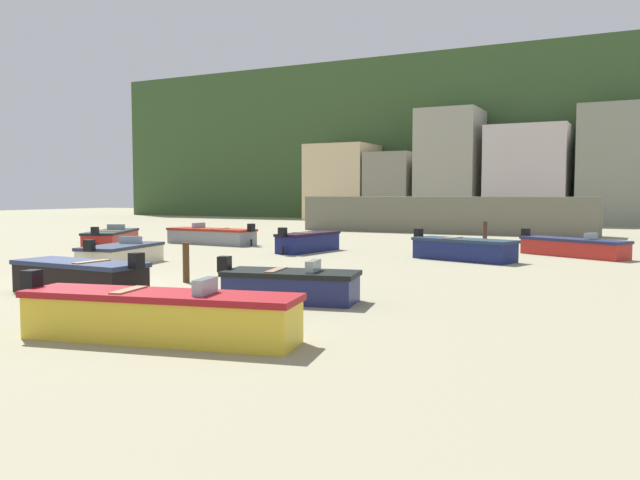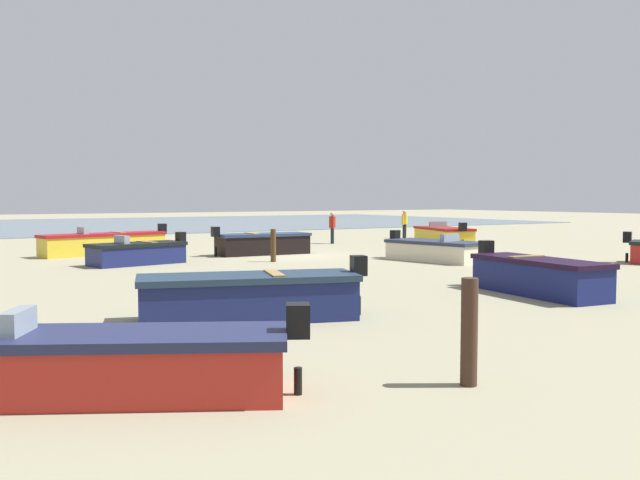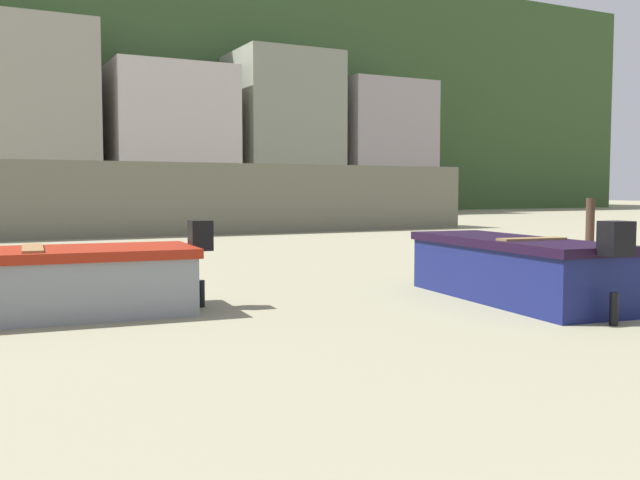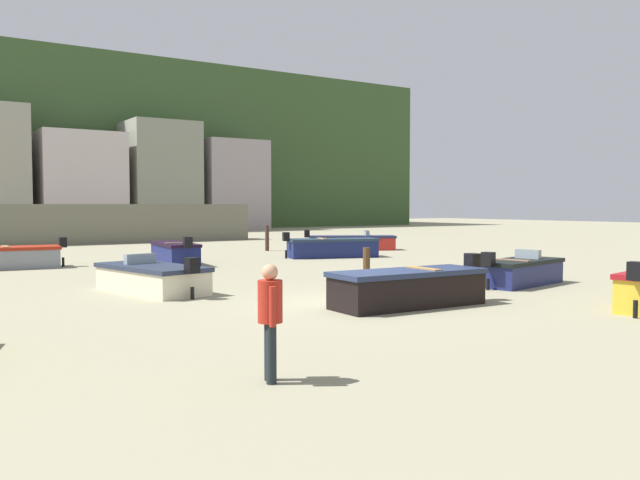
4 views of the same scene
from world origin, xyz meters
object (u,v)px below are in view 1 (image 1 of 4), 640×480
(boat_yellow_5, at_px, (160,316))
(mooring_post_mid_beach, at_px, (186,263))
(boat_navy_4, at_px, (291,286))
(boat_red_3, at_px, (111,238))
(boat_navy_0, at_px, (308,242))
(boat_navy_6, at_px, (463,249))
(mooring_post_near_water, at_px, (485,235))
(boat_grey_8, at_px, (211,236))
(boat_cream_2, at_px, (121,254))
(boat_black_9, at_px, (80,277))
(boat_red_7, at_px, (573,247))

(boat_yellow_5, height_order, mooring_post_mid_beach, boat_yellow_5)
(boat_navy_4, bearing_deg, boat_red_3, -134.82)
(boat_navy_0, bearing_deg, boat_navy_6, 2.05)
(boat_navy_0, bearing_deg, mooring_post_near_water, 41.92)
(mooring_post_mid_beach, bearing_deg, boat_navy_0, 98.43)
(boat_yellow_5, bearing_deg, boat_grey_8, -157.91)
(boat_navy_4, bearing_deg, mooring_post_near_water, 165.22)
(boat_cream_2, xyz_separation_m, boat_navy_4, (9.90, -4.44, 0.01))
(boat_navy_0, relative_size, boat_black_9, 0.96)
(boat_navy_6, bearing_deg, boat_navy_0, -77.39)
(boat_navy_6, relative_size, boat_red_7, 0.96)
(mooring_post_near_water, relative_size, mooring_post_mid_beach, 1.12)
(boat_red_7, bearing_deg, boat_navy_4, 10.12)
(boat_yellow_5, relative_size, boat_black_9, 1.32)
(boat_navy_0, bearing_deg, mooring_post_mid_beach, -75.06)
(boat_navy_0, xyz_separation_m, boat_grey_8, (-6.75, 1.69, -0.02))
(boat_yellow_5, xyz_separation_m, mooring_post_near_water, (0.86, 22.29, 0.22))
(boat_grey_8, bearing_deg, mooring_post_near_water, -71.78)
(boat_grey_8, bearing_deg, boat_cream_2, -158.01)
(boat_red_3, relative_size, mooring_post_mid_beach, 4.27)
(mooring_post_near_water, height_order, mooring_post_mid_beach, mooring_post_near_water)
(boat_navy_4, xyz_separation_m, boat_red_7, (5.03, 15.56, -0.00))
(boat_yellow_5, bearing_deg, boat_cream_2, -145.24)
(boat_navy_6, distance_m, boat_black_9, 15.04)
(boat_navy_4, relative_size, boat_red_7, 0.78)
(boat_red_3, bearing_deg, boat_navy_6, -25.04)
(boat_navy_6, relative_size, boat_grey_8, 0.82)
(boat_grey_8, bearing_deg, boat_navy_0, -99.31)
(boat_cream_2, height_order, boat_navy_4, boat_navy_4)
(boat_black_9, bearing_deg, boat_grey_8, 26.77)
(boat_navy_4, height_order, mooring_post_near_water, mooring_post_near_water)
(boat_grey_8, distance_m, mooring_post_near_water, 14.16)
(boat_red_7, xyz_separation_m, boat_black_9, (-10.68, -17.03, 0.05))
(mooring_post_near_water, bearing_deg, boat_navy_4, -92.78)
(boat_red_7, bearing_deg, boat_red_3, -49.65)
(boat_cream_2, relative_size, mooring_post_near_water, 3.03)
(boat_yellow_5, relative_size, boat_grey_8, 1.01)
(boat_cream_2, bearing_deg, boat_navy_6, 22.31)
(boat_red_3, relative_size, boat_red_7, 1.09)
(boat_yellow_5, xyz_separation_m, boat_red_7, (5.04, 20.38, -0.06))
(mooring_post_mid_beach, bearing_deg, boat_navy_6, 60.54)
(boat_grey_8, xyz_separation_m, boat_black_9, (7.28, -15.64, 0.02))
(boat_navy_0, xyz_separation_m, mooring_post_near_water, (7.02, 4.99, 0.22))
(boat_navy_0, xyz_separation_m, boat_red_3, (-10.57, -1.68, -0.04))
(boat_yellow_5, height_order, mooring_post_near_water, mooring_post_near_water)
(boat_navy_4, bearing_deg, boat_grey_8, -149.62)
(boat_yellow_5, bearing_deg, boat_red_7, 153.98)
(boat_red_7, height_order, boat_grey_8, boat_grey_8)
(boat_yellow_5, xyz_separation_m, boat_navy_6, (1.26, 16.72, -0.01))
(boat_red_3, relative_size, boat_navy_6, 1.14)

